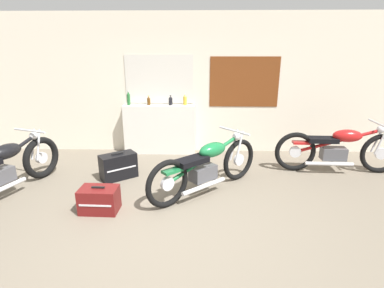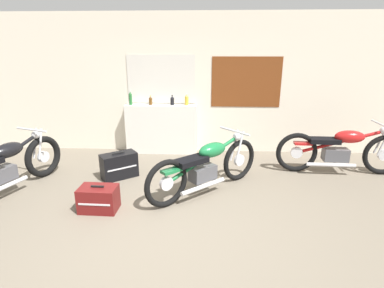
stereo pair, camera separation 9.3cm
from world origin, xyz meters
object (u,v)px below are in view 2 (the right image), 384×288
hard_case_black (119,166)px  motorcycle_red (340,150)px  bottle_leftmost (130,98)px  hard_case_darkred (99,199)px  bottle_right_center (187,100)px  motorcycle_green (206,166)px  bottle_center (172,101)px  motorcycle_black (4,168)px  bottle_left_center (151,101)px

hard_case_black → motorcycle_red: bearing=5.8°
bottle_leftmost → hard_case_darkred: size_ratio=0.58×
bottle_right_center → bottle_leftmost: bearing=-178.4°
motorcycle_green → hard_case_black: motorcycle_green is taller
bottle_center → hard_case_darkred: 2.70m
bottle_center → motorcycle_green: (0.70, -1.79, -0.68)m
bottle_center → motorcycle_black: size_ratio=0.10×
bottle_leftmost → motorcycle_green: size_ratio=0.18×
bottle_left_center → bottle_right_center: size_ratio=0.79×
bottle_right_center → hard_case_darkred: bottle_right_center is taller
bottle_center → motorcycle_red: bearing=-17.2°
bottle_right_center → motorcycle_black: bottle_right_center is taller
motorcycle_black → hard_case_black: motorcycle_black is taller
motorcycle_black → hard_case_darkred: 1.63m
motorcycle_green → hard_case_black: size_ratio=2.59×
bottle_right_center → hard_case_black: 1.94m
motorcycle_green → hard_case_darkred: 1.61m
bottle_leftmost → hard_case_black: bearing=-87.0°
bottle_center → hard_case_darkred: size_ratio=0.39×
motorcycle_green → bottle_center: bearing=111.5°
bottle_center → motorcycle_red: size_ratio=0.09×
bottle_right_center → hard_case_darkred: (-1.04, -2.42, -0.95)m
bottle_leftmost → bottle_left_center: bearing=5.1°
bottle_left_center → motorcycle_black: size_ratio=0.09×
motorcycle_black → hard_case_darkred: bearing=-15.2°
motorcycle_red → hard_case_black: 3.84m
bottle_right_center → motorcycle_red: (2.74, -0.95, -0.69)m
bottle_leftmost → motorcycle_red: 4.05m
motorcycle_black → hard_case_darkred: size_ratio=3.97×
bottle_leftmost → motorcycle_red: bottle_leftmost is taller
motorcycle_green → hard_case_darkred: bearing=-156.8°
bottle_center → bottle_leftmost: bearing=-178.5°
bottle_leftmost → hard_case_darkred: bottle_leftmost is taller
hard_case_black → hard_case_darkred: (0.02, -1.09, -0.04)m
motorcycle_black → motorcycle_red: 5.45m
motorcycle_red → bottle_right_center: bearing=160.9°
bottle_leftmost → bottle_left_center: (0.40, 0.04, -0.05)m
motorcycle_red → bottle_left_center: bearing=164.7°
bottle_leftmost → motorcycle_black: bottle_leftmost is taller
motorcycle_red → bottle_leftmost: bearing=166.7°
motorcycle_black → hard_case_black: bearing=23.5°
bottle_center → motorcycle_red: (3.03, -0.94, -0.67)m
bottle_left_center → hard_case_darkred: bearing=-97.2°
bottle_right_center → motorcycle_black: (-2.60, -2.00, -0.70)m
bottle_right_center → hard_case_black: bearing=-128.7°
hard_case_black → hard_case_darkred: bearing=-88.7°
bottle_left_center → hard_case_black: 1.64m
motorcycle_green → motorcycle_black: (-3.01, -0.20, -0.01)m
bottle_center → motorcycle_green: 2.04m
bottle_left_center → bottle_center: (0.45, -0.01, 0.01)m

